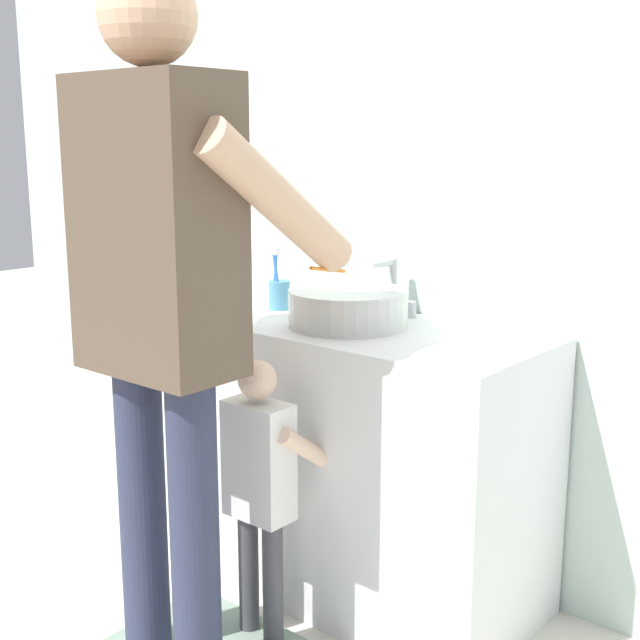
{
  "coord_description": "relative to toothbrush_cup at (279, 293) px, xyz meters",
  "views": [
    {
      "loc": [
        1.53,
        -1.67,
        1.4
      ],
      "look_at": [
        0.0,
        0.15,
        0.89
      ],
      "focal_mm": 47.59,
      "sensor_mm": 36.0,
      "label": 1
    }
  ],
  "objects": [
    {
      "name": "sink_basin",
      "position": [
        0.33,
        -0.05,
        0.0
      ],
      "size": [
        0.36,
        0.36,
        0.11
      ],
      "color": "silver",
      "rests_on": "vanity_cabinet"
    },
    {
      "name": "faucet",
      "position": [
        0.33,
        0.16,
        0.03
      ],
      "size": [
        0.18,
        0.14,
        0.18
      ],
      "color": "#B7BABF",
      "rests_on": "vanity_cabinet"
    },
    {
      "name": "vanity_cabinet",
      "position": [
        0.33,
        -0.03,
        -0.48
      ],
      "size": [
        1.18,
        0.54,
        0.85
      ],
      "primitive_type": "cube",
      "color": "white",
      "rests_on": "ground"
    },
    {
      "name": "toothbrush_cup",
      "position": [
        0.0,
        0.0,
        0.0
      ],
      "size": [
        0.07,
        0.07,
        0.21
      ],
      "color": "#4C8EB2",
      "rests_on": "vanity_cabinet"
    },
    {
      "name": "back_wall",
      "position": [
        0.33,
        0.29,
        0.44
      ],
      "size": [
        4.4,
        0.08,
        2.7
      ],
      "color": "silver",
      "rests_on": "ground"
    },
    {
      "name": "ground_plane",
      "position": [
        0.33,
        -0.33,
        -0.91
      ],
      "size": [
        14.0,
        14.0,
        0.0
      ],
      "primitive_type": "plane",
      "color": "silver"
    },
    {
      "name": "adult_parent",
      "position": [
        0.23,
        -0.67,
        0.17
      ],
      "size": [
        0.56,
        0.58,
        1.8
      ],
      "color": "#2D334C",
      "rests_on": "ground"
    },
    {
      "name": "child_toddler",
      "position": [
        0.33,
        -0.44,
        -0.41
      ],
      "size": [
        0.25,
        0.25,
        0.82
      ],
      "color": "#47474C",
      "rests_on": "ground"
    }
  ]
}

